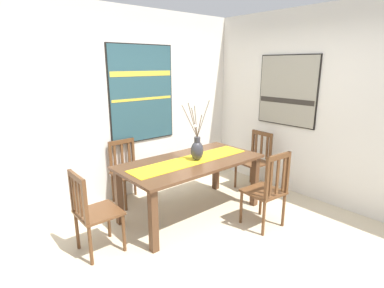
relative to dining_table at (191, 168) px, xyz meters
name	(u,v)px	position (x,y,z in m)	size (l,w,h in m)	color
ground_plane	(224,241)	(-0.12, -0.71, -0.65)	(6.40, 6.40, 0.03)	beige
wall_back	(135,105)	(-0.12, 1.15, 0.71)	(6.40, 0.12, 2.70)	silver
wall_side	(318,107)	(1.74, -0.71, 0.71)	(0.12, 6.40, 2.70)	silver
dining_table	(191,168)	(0.00, 0.00, 0.00)	(1.84, 0.92, 0.74)	#51331E
table_runner	(191,160)	(0.00, 0.00, 0.11)	(1.69, 0.36, 0.01)	gold
centerpiece_vase	(197,149)	(0.06, -0.05, 0.25)	(0.26, 0.26, 0.77)	#333338
chair_0	(93,211)	(-1.31, 0.01, -0.16)	(0.42, 0.42, 0.91)	brown
chair_1	(267,190)	(0.48, -0.84, -0.15)	(0.45, 0.45, 0.96)	brown
chair_2	(255,160)	(1.34, 0.01, -0.17)	(0.45, 0.45, 0.91)	brown
chair_3	(128,171)	(-0.44, 0.88, -0.17)	(0.42, 0.42, 0.89)	brown
painting_on_back_wall	(142,94)	(-0.03, 1.08, 0.87)	(1.06, 0.05, 1.40)	black
painting_on_side_wall	(287,91)	(1.67, -0.25, 0.91)	(0.05, 0.97, 1.04)	black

